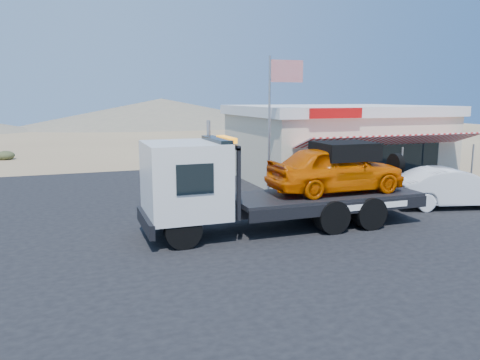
{
  "coord_description": "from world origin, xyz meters",
  "views": [
    {
      "loc": [
        -2.99,
        -13.37,
        4.36
      ],
      "look_at": [
        2.45,
        1.81,
        1.5
      ],
      "focal_mm": 35.0,
      "sensor_mm": 36.0,
      "label": 1
    }
  ],
  "objects_px": {
    "tow_truck": "(278,179)",
    "flagpole": "(275,112)",
    "white_sedan": "(452,188)",
    "jerky_store": "(334,141)"
  },
  "relations": [
    {
      "from": "tow_truck",
      "to": "flagpole",
      "type": "relative_size",
      "value": 1.56
    },
    {
      "from": "tow_truck",
      "to": "flagpole",
      "type": "xyz_separation_m",
      "value": [
        1.59,
        3.96,
        2.08
      ]
    },
    {
      "from": "white_sedan",
      "to": "tow_truck",
      "type": "bearing_deg",
      "value": 106.86
    },
    {
      "from": "flagpole",
      "to": "tow_truck",
      "type": "bearing_deg",
      "value": -111.87
    },
    {
      "from": "tow_truck",
      "to": "white_sedan",
      "type": "height_order",
      "value": "tow_truck"
    },
    {
      "from": "tow_truck",
      "to": "white_sedan",
      "type": "bearing_deg",
      "value": 3.44
    },
    {
      "from": "white_sedan",
      "to": "flagpole",
      "type": "height_order",
      "value": "flagpole"
    },
    {
      "from": "flagpole",
      "to": "jerky_store",
      "type": "bearing_deg",
      "value": 38.79
    },
    {
      "from": "white_sedan",
      "to": "flagpole",
      "type": "relative_size",
      "value": 0.79
    },
    {
      "from": "jerky_store",
      "to": "flagpole",
      "type": "height_order",
      "value": "flagpole"
    }
  ]
}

